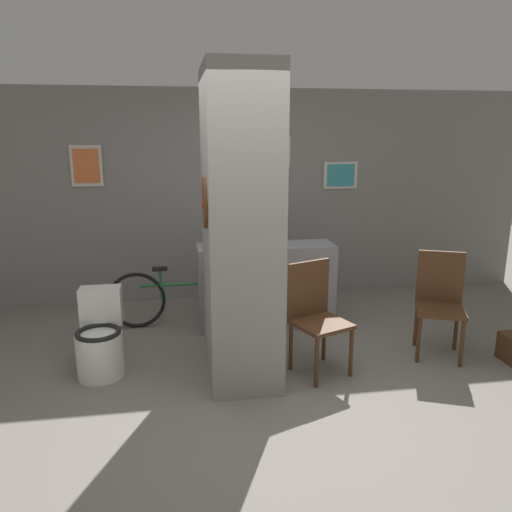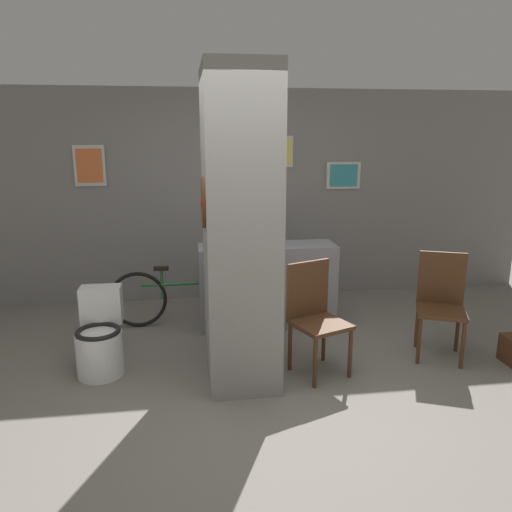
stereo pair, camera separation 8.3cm
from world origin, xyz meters
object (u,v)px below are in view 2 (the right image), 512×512
object	(u,v)px
chair_near_pillar	(315,313)
chair_by_doorway	(441,300)
toilet	(100,339)
bottle_tall	(277,235)
bicycle	(187,296)

from	to	relation	value
chair_near_pillar	chair_by_doorway	xyz separation A→B (m)	(1.26, 0.16, 0.00)
toilet	chair_by_doorway	distance (m)	3.16
chair_near_pillar	toilet	bearing A→B (deg)	151.03
toilet	chair_by_doorway	xyz separation A→B (m)	(3.15, -0.08, 0.24)
bottle_tall	chair_by_doorway	bearing A→B (deg)	-32.29
bicycle	bottle_tall	size ratio (longest dim) A/B	5.05
chair_by_doorway	bottle_tall	distance (m)	1.75
toilet	bottle_tall	xyz separation A→B (m)	(1.73, 0.82, 0.73)
toilet	bicycle	world-z (taller)	toilet
bicycle	bottle_tall	bearing A→B (deg)	-11.99
chair_near_pillar	bicycle	world-z (taller)	chair_near_pillar
chair_near_pillar	chair_by_doorway	distance (m)	1.27
toilet	chair_near_pillar	world-z (taller)	chair_near_pillar
chair_near_pillar	chair_by_doorway	size ratio (longest dim) A/B	1.00
chair_near_pillar	chair_by_doorway	world-z (taller)	same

